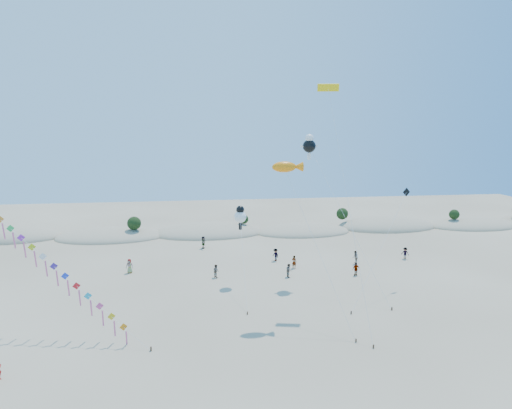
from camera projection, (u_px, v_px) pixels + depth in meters
The scene contains 9 objects.
ground at pixel (226, 394), 28.53m from camera, with size 160.00×160.00×0.00m, color gray.
dune_ridge at pixel (215, 233), 72.71m from camera, with size 145.30×11.49×5.57m.
kite_train at pixel (1, 221), 37.27m from camera, with size 24.86×12.74×18.62m.
fish_kite at pixel (288, 167), 39.53m from camera, with size 5.97×7.82×14.51m.
cartoon_kite_low at pixel (240, 216), 48.50m from camera, with size 1.38×10.04×8.91m.
cartoon_kite_high at pixel (309, 145), 49.15m from camera, with size 6.77×11.97×16.90m.
parafoil_kite at pixel (329, 93), 42.77m from camera, with size 2.21×13.10×21.95m.
dark_kite at pixel (393, 222), 46.18m from camera, with size 9.60×8.38×10.95m.
beachgoers at pixel (274, 257), 56.18m from camera, with size 37.37×15.74×1.81m.
Camera 1 is at (-1.41, -25.95, 17.41)m, focal length 30.00 mm.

